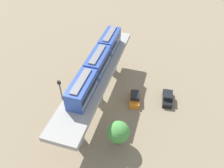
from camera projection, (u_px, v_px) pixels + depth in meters
The scene contains 7 objects.
ground_plane at pixel (98, 101), 41.97m from camera, with size 120.00×120.00×0.00m, color #84755B.
viaduct at pixel (97, 80), 38.34m from camera, with size 5.20×28.85×7.08m.
train at pixel (98, 62), 36.80m from camera, with size 2.64×20.50×3.24m.
parked_car_orange at pixel (135, 98), 41.47m from camera, with size 2.58×4.47×1.76m.
parked_car_black at pixel (168, 98), 41.55m from camera, with size 2.18×4.35×1.76m.
tree_near_viaduct at pixel (118, 132), 32.85m from camera, with size 3.45×3.45×4.89m.
signal_post at pixel (63, 101), 34.52m from camera, with size 0.44×0.28×9.68m.
Camera 1 is at (10.79, -26.94, 30.61)m, focal length 35.06 mm.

